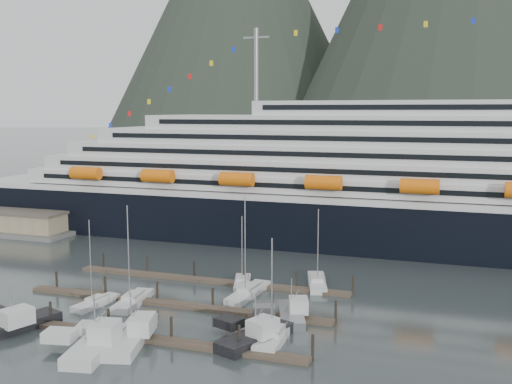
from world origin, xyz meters
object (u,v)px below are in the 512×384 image
cruise_ship (440,190)px  sailboat_a (96,303)px  sailboat_f (242,283)px  sailboat_h (274,337)px  sailboat_c (133,301)px  trawler_c (130,335)px  sailboat_d (248,293)px  sailboat_g (317,283)px  trawler_d (255,335)px  trawler_a (11,325)px  trawler_e (290,314)px  trawler_b (95,343)px

cruise_ship → sailboat_a: cruise_ship is taller
sailboat_f → sailboat_h: 23.96m
sailboat_c → trawler_c: (7.21, -12.67, 0.44)m
sailboat_d → sailboat_g: (8.72, 8.90, -0.02)m
sailboat_f → sailboat_h: bearing=-168.2°
trawler_d → sailboat_a: bearing=98.9°
trawler_a → trawler_e: size_ratio=1.28×
cruise_ship → sailboat_a: (-45.51, -55.66, -11.63)m
sailboat_c → trawler_d: bearing=-117.1°
trawler_a → trawler_b: trawler_b is taller
sailboat_a → trawler_e: 28.70m
cruise_ship → trawler_b: cruise_ship is taller
sailboat_c → trawler_e: bearing=-94.2°
cruise_ship → trawler_c: size_ratio=15.04×
cruise_ship → sailboat_g: size_ratio=15.81×
trawler_b → trawler_e: (18.96, 18.02, -0.12)m
sailboat_c → trawler_d: sailboat_c is taller
sailboat_c → sailboat_f: bearing=-47.6°
trawler_c → trawler_e: size_ratio=1.35×
cruise_ship → sailboat_g: bearing=-116.4°
sailboat_h → trawler_e: (-0.13, 7.97, 0.40)m
trawler_e → cruise_ship: bearing=-37.2°
sailboat_c → sailboat_d: (14.73, 9.39, -0.00)m
sailboat_h → trawler_d: bearing=116.7°
sailboat_d → trawler_a: size_ratio=1.21×
sailboat_a → sailboat_h: size_ratio=0.97×
trawler_c → trawler_d: 15.35m
sailboat_a → trawler_e: size_ratio=1.29×
cruise_ship → sailboat_c: (-40.82, -53.24, -11.60)m
sailboat_a → sailboat_c: sailboat_c is taller
cruise_ship → sailboat_g: 40.72m
sailboat_d → trawler_a: (-23.91, -24.12, 0.46)m
sailboat_g → trawler_d: 26.20m
cruise_ship → trawler_c: bearing=-117.0°
sailboat_g → trawler_c: bearing=136.0°
sailboat_g → trawler_d: bearing=160.0°
sailboat_f → trawler_b: (-7.18, -30.84, 0.55)m
sailboat_c → trawler_b: (4.81, -16.73, 0.51)m
cruise_ship → trawler_e: (-17.05, -51.95, -11.20)m
trawler_c → trawler_e: bearing=-65.1°
sailboat_f → trawler_a: 35.77m
sailboat_a → trawler_b: 17.18m
sailboat_a → sailboat_c: (4.69, 2.42, 0.03)m
sailboat_a → trawler_a: sailboat_a is taller
sailboat_d → sailboat_h: bearing=-145.9°
sailboat_f → trawler_e: bearing=-155.4°
sailboat_h → trawler_d: (-2.11, -1.17, 0.45)m
sailboat_d → sailboat_f: size_ratio=1.33×
sailboat_g → sailboat_f: bearing=93.7°
sailboat_c → sailboat_g: bearing=-59.3°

